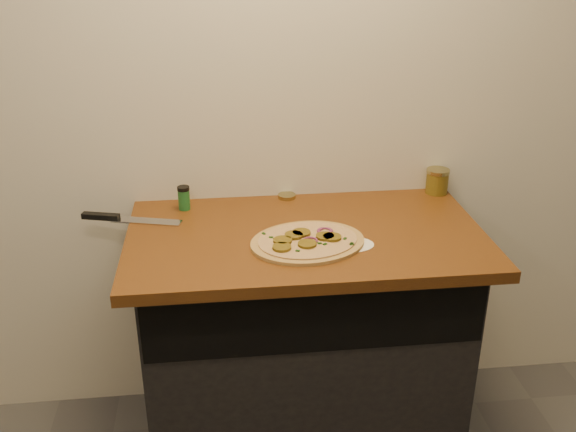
{
  "coord_description": "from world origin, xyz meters",
  "views": [
    {
      "loc": [
        -0.28,
        -0.51,
        1.84
      ],
      "look_at": [
        -0.06,
        1.44,
        0.95
      ],
      "focal_mm": 40.0,
      "sensor_mm": 36.0,
      "label": 1
    }
  ],
  "objects": [
    {
      "name": "mason_jar_lid",
      "position": [
        -0.03,
        1.72,
        0.91
      ],
      "size": [
        0.07,
        0.07,
        0.01
      ],
      "primitive_type": "cylinder",
      "rotation": [
        0.0,
        0.0,
        0.02
      ],
      "color": "#988D58",
      "rests_on": "countertop"
    },
    {
      "name": "flour_spill",
      "position": [
        0.12,
        1.31,
        0.9
      ],
      "size": [
        0.17,
        0.17,
        0.0
      ],
      "primitive_type": "cylinder",
      "rotation": [
        0.0,
        0.0,
        -0.05
      ],
      "color": "white",
      "rests_on": "countertop"
    },
    {
      "name": "salsa_jar",
      "position": [
        0.55,
        1.71,
        0.95
      ],
      "size": [
        0.09,
        0.09,
        0.1
      ],
      "color": "maroon",
      "rests_on": "countertop"
    },
    {
      "name": "countertop",
      "position": [
        0.0,
        1.42,
        0.88
      ],
      "size": [
        1.2,
        0.7,
        0.04
      ],
      "primitive_type": "cube",
      "color": "brown",
      "rests_on": "cabinet"
    },
    {
      "name": "pizza",
      "position": [
        -0.01,
        1.33,
        0.91
      ],
      "size": [
        0.44,
        0.44,
        0.03
      ],
      "color": "tan",
      "rests_on": "countertop"
    },
    {
      "name": "room_shell",
      "position": [
        0.0,
        0.0,
        1.7
      ],
      "size": [
        4.02,
        3.52,
        2.71
      ],
      "color": "beige",
      "rests_on": "ground"
    },
    {
      "name": "spice_shaker",
      "position": [
        -0.41,
        1.66,
        0.94
      ],
      "size": [
        0.04,
        0.04,
        0.09
      ],
      "color": "#1E612A",
      "rests_on": "countertop"
    },
    {
      "name": "chefs_knife",
      "position": [
        -0.63,
        1.58,
        0.91
      ],
      "size": [
        0.35,
        0.13,
        0.02
      ],
      "color": "#B7BAC1",
      "rests_on": "countertop"
    },
    {
      "name": "cabinet",
      "position": [
        0.0,
        1.45,
        0.43
      ],
      "size": [
        1.1,
        0.6,
        0.86
      ],
      "primitive_type": "cube",
      "color": "black",
      "rests_on": "ground"
    }
  ]
}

